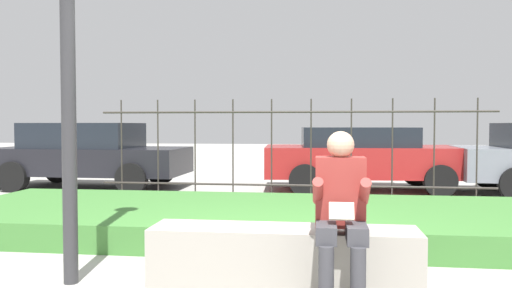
% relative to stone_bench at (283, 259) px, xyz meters
% --- Properties ---
extents(ground_plane, '(60.00, 60.00, 0.00)m').
position_rel_stone_bench_xyz_m(ground_plane, '(-0.17, 0.00, -0.21)').
color(ground_plane, '#9E9B93').
extents(stone_bench, '(2.20, 0.50, 0.48)m').
position_rel_stone_bench_xyz_m(stone_bench, '(0.00, 0.00, 0.00)').
color(stone_bench, gray).
rests_on(stone_bench, ground_plane).
extents(person_seated_reader, '(0.42, 0.73, 1.28)m').
position_rel_stone_bench_xyz_m(person_seated_reader, '(0.45, -0.28, 0.49)').
color(person_seated_reader, black).
rests_on(person_seated_reader, ground_plane).
extents(grass_berm, '(8.36, 2.70, 0.30)m').
position_rel_stone_bench_xyz_m(grass_berm, '(-0.17, 2.05, -0.06)').
color(grass_berm, '#3D7533').
rests_on(grass_berm, ground_plane).
extents(iron_fence, '(6.36, 0.03, 1.74)m').
position_rel_stone_bench_xyz_m(iron_fence, '(-0.17, 3.96, 0.70)').
color(iron_fence, '#332D28').
rests_on(iron_fence, ground_plane).
extents(car_parked_left, '(3.99, 1.91, 1.37)m').
position_rel_stone_bench_xyz_m(car_parked_left, '(-4.52, 5.83, 0.51)').
color(car_parked_left, black).
rests_on(car_parked_left, ground_plane).
extents(car_parked_center, '(4.09, 2.11, 1.28)m').
position_rel_stone_bench_xyz_m(car_parked_center, '(1.15, 6.14, 0.48)').
color(car_parked_center, maroon).
rests_on(car_parked_center, ground_plane).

